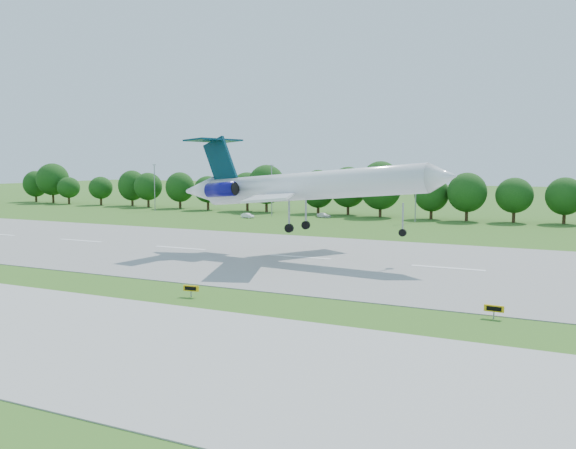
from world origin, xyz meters
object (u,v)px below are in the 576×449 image
Objects in this scene: taxi_sign_left at (191,289)px; service_vehicle_b at (324,215)px; service_vehicle_a at (247,216)px; airliner at (298,185)px.

taxi_sign_left is 0.46× the size of service_vehicle_b.
taxi_sign_left reaches higher than service_vehicle_a.
airliner is 62.58m from service_vehicle_b.
airliner is at bearing 88.31° from taxi_sign_left.
service_vehicle_b is at bearing -47.04° from service_vehicle_a.
airliner is 29.29m from taxi_sign_left.
taxi_sign_left is at bearing -145.93° from service_vehicle_b.
airliner is at bearing -128.97° from service_vehicle_a.
airliner is at bearing -140.89° from service_vehicle_b.
taxi_sign_left is (2.01, -27.81, -8.95)m from airliner.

